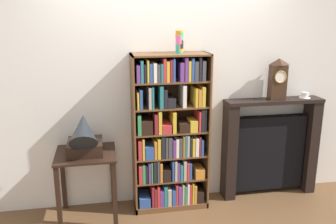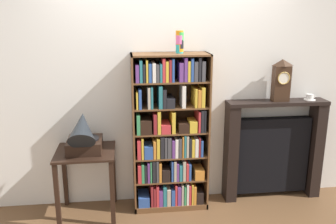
{
  "view_description": "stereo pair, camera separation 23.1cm",
  "coord_description": "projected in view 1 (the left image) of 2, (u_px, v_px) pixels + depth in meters",
  "views": [
    {
      "loc": [
        -0.69,
        -3.47,
        2.07
      ],
      "look_at": [
        -0.02,
        0.14,
        1.07
      ],
      "focal_mm": 38.99,
      "sensor_mm": 36.0,
      "label": 1
    },
    {
      "loc": [
        -0.46,
        -3.5,
        2.07
      ],
      "look_at": [
        -0.02,
        0.14,
        1.07
      ],
      "focal_mm": 38.99,
      "sensor_mm": 36.0,
      "label": 2
    }
  ],
  "objects": [
    {
      "name": "gramophone",
      "position": [
        84.0,
        136.0,
        3.52
      ],
      "size": [
        0.34,
        0.51,
        0.5
      ],
      "color": "black",
      "rests_on": "side_table_left"
    },
    {
      "name": "fireplace_mantel",
      "position": [
        270.0,
        148.0,
        4.22
      ],
      "size": [
        1.11,
        0.23,
        1.14
      ],
      "color": "black",
      "rests_on": "ground"
    },
    {
      "name": "side_table_left",
      "position": [
        86.0,
        168.0,
        3.68
      ],
      "size": [
        0.59,
        0.55,
        0.72
      ],
      "color": "black",
      "rests_on": "ground"
    },
    {
      "name": "ground_plane",
      "position": [
        172.0,
        211.0,
        3.96
      ],
      "size": [
        7.69,
        6.4,
        0.02
      ],
      "primitive_type": "cube",
      "color": "brown"
    },
    {
      "name": "cup_stack",
      "position": [
        179.0,
        42.0,
        3.64
      ],
      "size": [
        0.08,
        0.08,
        0.22
      ],
      "color": "#28B2B7",
      "rests_on": "bookshelf"
    },
    {
      "name": "wall_back",
      "position": [
        180.0,
        86.0,
        3.97
      ],
      "size": [
        4.69,
        0.08,
        2.6
      ],
      "primitive_type": "cube",
      "color": "silver",
      "rests_on": "ground"
    },
    {
      "name": "mantel_clock",
      "position": [
        278.0,
        79.0,
        3.99
      ],
      "size": [
        0.18,
        0.12,
        0.45
      ],
      "color": "#382316",
      "rests_on": "fireplace_mantel"
    },
    {
      "name": "teacup_with_saucer",
      "position": [
        305.0,
        95.0,
        4.1
      ],
      "size": [
        0.13,
        0.13,
        0.06
      ],
      "color": "white",
      "rests_on": "fireplace_mantel"
    },
    {
      "name": "bookshelf",
      "position": [
        170.0,
        139.0,
        3.87
      ],
      "size": [
        0.79,
        0.34,
        1.68
      ],
      "color": "brown",
      "rests_on": "ground"
    }
  ]
}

